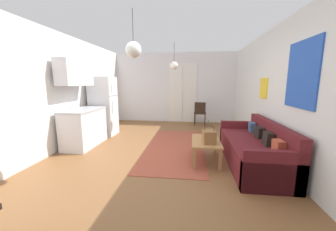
{
  "coord_description": "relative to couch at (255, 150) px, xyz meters",
  "views": [
    {
      "loc": [
        0.66,
        -3.62,
        1.53
      ],
      "look_at": [
        0.1,
        0.93,
        0.73
      ],
      "focal_mm": 20.73,
      "sensor_mm": 36.0,
      "label": 1
    }
  ],
  "objects": [
    {
      "name": "ground_plane",
      "position": [
        -1.86,
        0.01,
        -0.33
      ],
      "size": [
        5.14,
        8.27,
        0.1
      ],
      "primitive_type": "cube",
      "color": "brown"
    },
    {
      "name": "wall_back",
      "position": [
        -1.84,
        3.89,
        1.02
      ],
      "size": [
        4.74,
        0.13,
        2.62
      ],
      "color": "silver",
      "rests_on": "ground_plane"
    },
    {
      "name": "wall_right",
      "position": [
        0.46,
        0.01,
        1.03
      ],
      "size": [
        0.12,
        7.87,
        2.62
      ],
      "color": "silver",
      "rests_on": "ground_plane"
    },
    {
      "name": "wall_left",
      "position": [
        -4.18,
        0.01,
        1.03
      ],
      "size": [
        0.12,
        7.87,
        2.62
      ],
      "color": "white",
      "rests_on": "ground_plane"
    },
    {
      "name": "area_rug",
      "position": [
        -1.56,
        0.77,
        -0.27
      ],
      "size": [
        1.33,
        3.03,
        0.01
      ],
      "primitive_type": "cube",
      "color": "#9E4733",
      "rests_on": "ground_plane"
    },
    {
      "name": "couch",
      "position": [
        0.0,
        0.0,
        0.0
      ],
      "size": [
        0.84,
        2.09,
        0.8
      ],
      "color": "#5B191E",
      "rests_on": "ground_plane"
    },
    {
      "name": "coffee_table",
      "position": [
        -0.91,
        0.05,
        0.08
      ],
      "size": [
        0.53,
        0.89,
        0.42
      ],
      "color": "#A87542",
      "rests_on": "ground_plane"
    },
    {
      "name": "bamboo_vase",
      "position": [
        -0.87,
        0.11,
        0.23
      ],
      "size": [
        0.09,
        0.09,
        0.4
      ],
      "color": "beige",
      "rests_on": "coffee_table"
    },
    {
      "name": "handbag",
      "position": [
        -0.87,
        -0.1,
        0.26
      ],
      "size": [
        0.25,
        0.3,
        0.34
      ],
      "color": "brown",
      "rests_on": "coffee_table"
    },
    {
      "name": "refrigerator",
      "position": [
        -3.72,
        1.67,
        0.56
      ],
      "size": [
        0.67,
        0.6,
        1.67
      ],
      "color": "white",
      "rests_on": "ground_plane"
    },
    {
      "name": "kitchen_counter",
      "position": [
        -3.79,
        0.67,
        0.49
      ],
      "size": [
        0.61,
        1.21,
        2.03
      ],
      "color": "silver",
      "rests_on": "ground_plane"
    },
    {
      "name": "accent_chair",
      "position": [
        -0.89,
        3.27,
        0.2
      ],
      "size": [
        0.45,
        0.43,
        0.83
      ],
      "rotation": [
        0.0,
        0.0,
        3.07
      ],
      "color": "black",
      "rests_on": "ground_plane"
    },
    {
      "name": "pendant_lamp_near",
      "position": [
        -2.11,
        -0.56,
        1.74
      ],
      "size": [
        0.25,
        0.25,
        0.72
      ],
      "color": "black"
    },
    {
      "name": "pendant_lamp_far",
      "position": [
        -1.71,
        1.94,
        1.7
      ],
      "size": [
        0.22,
        0.22,
        0.75
      ],
      "color": "black"
    }
  ]
}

